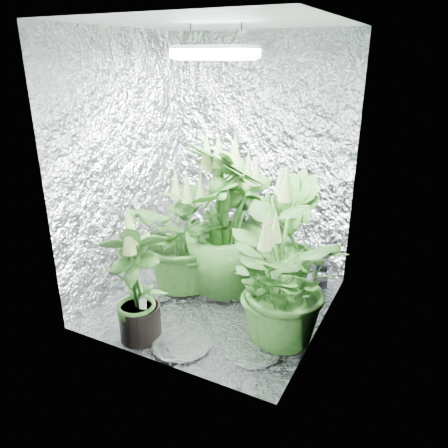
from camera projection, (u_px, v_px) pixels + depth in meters
ground at (217, 302)px, 3.42m from camera, size 1.60×1.60×0.00m
walls at (216, 179)px, 3.06m from camera, size 1.62×1.62×2.00m
ceiling at (215, 22)px, 2.70m from camera, size 1.60×1.60×0.01m
grow_lamp at (215, 52)px, 2.76m from camera, size 0.50×0.30×0.22m
plant_a at (185, 237)px, 3.45m from camera, size 0.99×0.99×1.00m
plant_b at (242, 224)px, 3.65m from camera, size 0.73×0.73×1.10m
plant_c at (285, 243)px, 3.23m from camera, size 0.69×0.69×1.10m
plant_d at (224, 222)px, 3.38m from camera, size 0.87×0.87×1.30m
plant_e at (279, 284)px, 2.77m from camera, size 0.78×0.78×0.96m
plant_f at (137, 284)px, 2.85m from camera, size 0.61×0.61×0.93m
circulation_fan at (317, 271)px, 3.62m from camera, size 0.17×0.27×0.33m
plant_label at (143, 304)px, 2.84m from camera, size 0.05×0.04×0.07m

